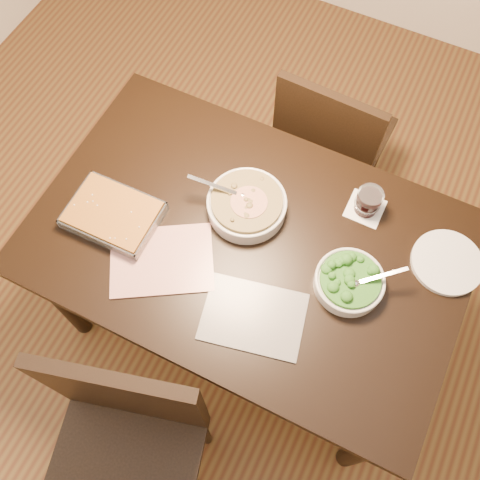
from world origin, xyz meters
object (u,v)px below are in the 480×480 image
at_px(stew_bowl, 247,205).
at_px(chair_far, 330,141).
at_px(wine_tumbler, 368,201).
at_px(table, 248,253).
at_px(broccoli_bowl, 349,282).
at_px(baking_dish, 113,215).
at_px(chair_near, 126,446).
at_px(dinner_plate, 447,262).

relative_size(stew_bowl, chair_far, 0.33).
height_order(wine_tumbler, chair_far, chair_far).
bearing_deg(table, broccoli_bowl, -0.23).
xyz_separation_m(baking_dish, chair_near, (0.36, -0.59, -0.22)).
relative_size(broccoli_bowl, baking_dish, 0.75).
bearing_deg(baking_dish, chair_far, 57.63).
relative_size(baking_dish, wine_tumbler, 3.15).
bearing_deg(stew_bowl, baking_dish, -149.58).
relative_size(stew_bowl, wine_tumbler, 3.09).
xyz_separation_m(stew_bowl, wine_tumbler, (0.35, 0.18, 0.02)).
distance_m(broccoli_bowl, wine_tumbler, 0.28).
bearing_deg(table, stew_bowl, 118.25).
bearing_deg(wine_tumbler, broccoli_bowl, -80.63).
bearing_deg(broccoli_bowl, dinner_plate, 39.09).
bearing_deg(dinner_plate, chair_near, -126.28).
xyz_separation_m(stew_bowl, chair_far, (0.11, 0.57, -0.29)).
relative_size(stew_bowl, dinner_plate, 1.29).
height_order(table, baking_dish, baking_dish).
height_order(wine_tumbler, dinner_plate, wine_tumbler).
relative_size(table, stew_bowl, 4.81).
bearing_deg(table, chair_near, -95.89).
height_order(dinner_plate, chair_near, chair_near).
bearing_deg(dinner_plate, baking_dish, -162.46).
bearing_deg(wine_tumbler, table, -137.05).
height_order(broccoli_bowl, dinner_plate, broccoli_bowl).
bearing_deg(dinner_plate, chair_far, 139.30).
bearing_deg(chair_near, broccoli_bowl, 44.58).
height_order(baking_dish, chair_far, chair_far).
relative_size(stew_bowl, chair_near, 0.29).
bearing_deg(broccoli_bowl, wine_tumbler, 99.37).
bearing_deg(chair_far, wine_tumbler, 124.21).
xyz_separation_m(chair_near, chair_far, (0.13, 1.39, -0.06)).
xyz_separation_m(stew_bowl, dinner_plate, (0.65, 0.10, -0.03)).
bearing_deg(stew_bowl, wine_tumbler, 26.67).
bearing_deg(broccoli_bowl, chair_near, -120.52).
xyz_separation_m(wine_tumbler, chair_near, (-0.37, -0.99, -0.25)).
bearing_deg(chair_near, chair_far, 69.87).
bearing_deg(table, baking_dish, -164.40).
height_order(table, dinner_plate, dinner_plate).
height_order(baking_dish, dinner_plate, baking_dish).
distance_m(table, stew_bowl, 0.17).
bearing_deg(dinner_plate, stew_bowl, -170.92).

